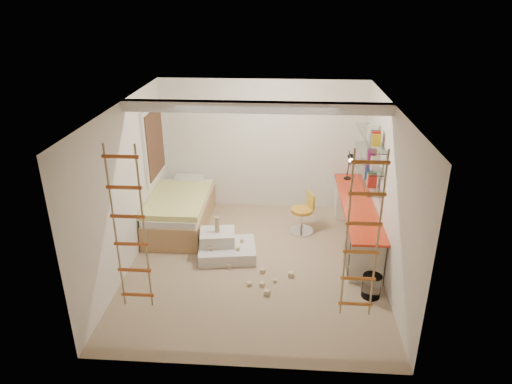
# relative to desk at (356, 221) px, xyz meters

# --- Properties ---
(floor) EXTENTS (4.50, 4.50, 0.00)m
(floor) POSITION_rel_desk_xyz_m (-1.72, -0.86, -0.40)
(floor) COLOR tan
(floor) RESTS_ON ground
(ceiling_beam) EXTENTS (4.00, 0.18, 0.16)m
(ceiling_beam) POSITION_rel_desk_xyz_m (-1.72, -0.56, 2.12)
(ceiling_beam) COLOR white
(ceiling_beam) RESTS_ON ceiling
(window_frame) EXTENTS (0.06, 1.15, 1.35)m
(window_frame) POSITION_rel_desk_xyz_m (-3.69, 0.64, 1.15)
(window_frame) COLOR white
(window_frame) RESTS_ON wall_left
(window_blind) EXTENTS (0.02, 1.00, 1.20)m
(window_blind) POSITION_rel_desk_xyz_m (-3.65, 0.64, 1.15)
(window_blind) COLOR #4C2D1E
(window_blind) RESTS_ON window_frame
(rope_ladder_left) EXTENTS (0.41, 0.04, 2.13)m
(rope_ladder_left) POSITION_rel_desk_xyz_m (-3.07, -2.61, 1.11)
(rope_ladder_left) COLOR #CB5022
(rope_ladder_left) RESTS_ON ceiling
(rope_ladder_right) EXTENTS (0.41, 0.04, 2.13)m
(rope_ladder_right) POSITION_rel_desk_xyz_m (-0.37, -2.61, 1.11)
(rope_ladder_right) COLOR #C16821
(rope_ladder_right) RESTS_ON ceiling
(waste_bin) EXTENTS (0.28, 0.28, 0.35)m
(waste_bin) POSITION_rel_desk_xyz_m (0.03, -1.62, -0.23)
(waste_bin) COLOR white
(waste_bin) RESTS_ON floor
(desk) EXTENTS (0.56, 2.80, 0.75)m
(desk) POSITION_rel_desk_xyz_m (0.00, 0.00, 0.00)
(desk) COLOR red
(desk) RESTS_ON floor
(shelves) EXTENTS (0.25, 1.80, 0.71)m
(shelves) POSITION_rel_desk_xyz_m (0.15, 0.27, 1.10)
(shelves) COLOR white
(shelves) RESTS_ON wall_right
(bed) EXTENTS (1.02, 2.00, 0.69)m
(bed) POSITION_rel_desk_xyz_m (-3.20, 0.36, -0.07)
(bed) COLOR #AD7F51
(bed) RESTS_ON floor
(task_lamp) EXTENTS (0.14, 0.36, 0.57)m
(task_lamp) POSITION_rel_desk_xyz_m (-0.05, 0.96, 0.73)
(task_lamp) COLOR black
(task_lamp) RESTS_ON desk
(swivel_chair) EXTENTS (0.59, 0.59, 0.77)m
(swivel_chair) POSITION_rel_desk_xyz_m (-0.91, 0.27, -0.12)
(swivel_chair) COLOR orange
(swivel_chair) RESTS_ON floor
(play_platform) EXTENTS (1.02, 0.85, 0.42)m
(play_platform) POSITION_rel_desk_xyz_m (-2.24, -0.64, -0.24)
(play_platform) COLOR silver
(play_platform) RESTS_ON floor
(toy_blocks) EXTENTS (1.37, 1.22, 0.69)m
(toy_blocks) POSITION_rel_desk_xyz_m (-1.89, -1.02, -0.19)
(toy_blocks) COLOR #CCB284
(toy_blocks) RESTS_ON floor
(books) EXTENTS (0.14, 0.64, 0.92)m
(books) POSITION_rel_desk_xyz_m (0.15, 0.27, 1.21)
(books) COLOR red
(books) RESTS_ON shelves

